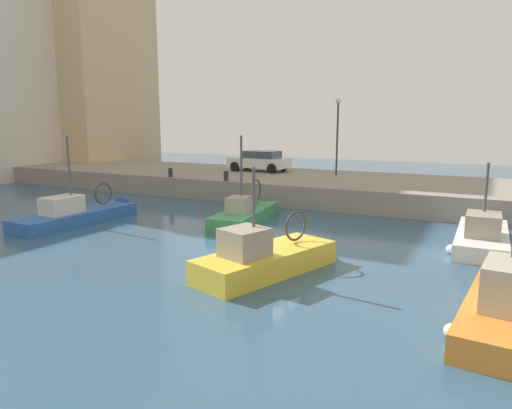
{
  "coord_description": "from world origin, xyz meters",
  "views": [
    {
      "loc": [
        -15.43,
        -7.83,
        4.56
      ],
      "look_at": [
        1.21,
        0.85,
        1.2
      ],
      "focal_mm": 32.54,
      "sensor_mm": 36.0,
      "label": 1
    }
  ],
  "objects_px": {
    "fishing_boat_yellow": "(273,267)",
    "parked_car_white": "(260,161)",
    "fishing_boat_blue": "(84,219)",
    "mooring_bollard_mid": "(226,176)",
    "fishing_boat_white": "(482,241)",
    "quay_streetlamp": "(338,123)",
    "fishing_boat_orange": "(509,309)",
    "fishing_boat_green": "(248,219)",
    "mooring_bollard_north": "(170,172)"
  },
  "relations": [
    {
      "from": "mooring_bollard_mid",
      "to": "mooring_bollard_north",
      "type": "bearing_deg",
      "value": 90.0
    },
    {
      "from": "fishing_boat_blue",
      "to": "fishing_boat_yellow",
      "type": "height_order",
      "value": "fishing_boat_blue"
    },
    {
      "from": "fishing_boat_white",
      "to": "parked_car_white",
      "type": "bearing_deg",
      "value": 56.57
    },
    {
      "from": "fishing_boat_yellow",
      "to": "fishing_boat_white",
      "type": "relative_size",
      "value": 0.96
    },
    {
      "from": "fishing_boat_green",
      "to": "parked_car_white",
      "type": "height_order",
      "value": "fishing_boat_green"
    },
    {
      "from": "fishing_boat_white",
      "to": "mooring_bollard_north",
      "type": "distance_m",
      "value": 18.0
    },
    {
      "from": "fishing_boat_green",
      "to": "fishing_boat_orange",
      "type": "bearing_deg",
      "value": -121.38
    },
    {
      "from": "fishing_boat_green",
      "to": "mooring_bollard_mid",
      "type": "xyz_separation_m",
      "value": [
        4.2,
        3.74,
        1.39
      ]
    },
    {
      "from": "fishing_boat_blue",
      "to": "fishing_boat_green",
      "type": "relative_size",
      "value": 1.09
    },
    {
      "from": "fishing_boat_blue",
      "to": "fishing_boat_orange",
      "type": "bearing_deg",
      "value": -99.3
    },
    {
      "from": "fishing_boat_white",
      "to": "quay_streetlamp",
      "type": "height_order",
      "value": "quay_streetlamp"
    },
    {
      "from": "fishing_boat_yellow",
      "to": "fishing_boat_white",
      "type": "distance_m",
      "value": 8.59
    },
    {
      "from": "fishing_boat_yellow",
      "to": "mooring_bollard_mid",
      "type": "relative_size",
      "value": 10.6
    },
    {
      "from": "fishing_boat_orange",
      "to": "mooring_bollard_north",
      "type": "height_order",
      "value": "fishing_boat_orange"
    },
    {
      "from": "quay_streetlamp",
      "to": "mooring_bollard_north",
      "type": "bearing_deg",
      "value": 122.79
    },
    {
      "from": "mooring_bollard_mid",
      "to": "quay_streetlamp",
      "type": "relative_size",
      "value": 0.11
    },
    {
      "from": "fishing_boat_yellow",
      "to": "fishing_boat_white",
      "type": "xyz_separation_m",
      "value": [
        6.49,
        -5.63,
        0.01
      ]
    },
    {
      "from": "fishing_boat_orange",
      "to": "fishing_boat_green",
      "type": "distance_m",
      "value": 12.44
    },
    {
      "from": "fishing_boat_yellow",
      "to": "parked_car_white",
      "type": "xyz_separation_m",
      "value": [
        15.87,
        8.58,
        1.81
      ]
    },
    {
      "from": "fishing_boat_white",
      "to": "parked_car_white",
      "type": "xyz_separation_m",
      "value": [
        9.38,
        14.21,
        1.8
      ]
    },
    {
      "from": "fishing_boat_green",
      "to": "mooring_bollard_mid",
      "type": "distance_m",
      "value": 5.79
    },
    {
      "from": "fishing_boat_blue",
      "to": "fishing_boat_white",
      "type": "distance_m",
      "value": 17.03
    },
    {
      "from": "fishing_boat_yellow",
      "to": "fishing_boat_green",
      "type": "bearing_deg",
      "value": 34.44
    },
    {
      "from": "fishing_boat_blue",
      "to": "mooring_bollard_mid",
      "type": "xyz_separation_m",
      "value": [
        7.84,
        -2.99,
        1.36
      ]
    },
    {
      "from": "fishing_boat_yellow",
      "to": "fishing_boat_orange",
      "type": "bearing_deg",
      "value": -93.48
    },
    {
      "from": "fishing_boat_orange",
      "to": "fishing_boat_green",
      "type": "relative_size",
      "value": 1.11
    },
    {
      "from": "fishing_boat_green",
      "to": "mooring_bollard_north",
      "type": "height_order",
      "value": "fishing_boat_green"
    },
    {
      "from": "fishing_boat_orange",
      "to": "parked_car_white",
      "type": "height_order",
      "value": "fishing_boat_orange"
    },
    {
      "from": "fishing_boat_white",
      "to": "parked_car_white",
      "type": "height_order",
      "value": "fishing_boat_white"
    },
    {
      "from": "mooring_bollard_north",
      "to": "fishing_boat_blue",
      "type": "bearing_deg",
      "value": -172.67
    },
    {
      "from": "fishing_boat_orange",
      "to": "fishing_boat_green",
      "type": "xyz_separation_m",
      "value": [
        6.48,
        10.62,
        -0.05
      ]
    },
    {
      "from": "fishing_boat_white",
      "to": "quay_streetlamp",
      "type": "bearing_deg",
      "value": 42.89
    },
    {
      "from": "mooring_bollard_mid",
      "to": "fishing_boat_blue",
      "type": "bearing_deg",
      "value": 159.09
    },
    {
      "from": "fishing_boat_orange",
      "to": "quay_streetlamp",
      "type": "xyz_separation_m",
      "value": [
        16.33,
        9.59,
        4.32
      ]
    },
    {
      "from": "fishing_boat_orange",
      "to": "mooring_bollard_mid",
      "type": "relative_size",
      "value": 12.4
    },
    {
      "from": "fishing_boat_yellow",
      "to": "parked_car_white",
      "type": "distance_m",
      "value": 18.13
    },
    {
      "from": "fishing_boat_blue",
      "to": "fishing_boat_green",
      "type": "height_order",
      "value": "fishing_boat_green"
    },
    {
      "from": "fishing_boat_white",
      "to": "mooring_bollard_mid",
      "type": "bearing_deg",
      "value": 74.34
    },
    {
      "from": "fishing_boat_green",
      "to": "fishing_boat_yellow",
      "type": "bearing_deg",
      "value": -145.56
    },
    {
      "from": "fishing_boat_blue",
      "to": "quay_streetlamp",
      "type": "distance_m",
      "value": 16.15
    },
    {
      "from": "parked_car_white",
      "to": "fishing_boat_yellow",
      "type": "bearing_deg",
      "value": -151.59
    },
    {
      "from": "fishing_boat_orange",
      "to": "mooring_bollard_mid",
      "type": "bearing_deg",
      "value": 53.38
    },
    {
      "from": "fishing_boat_yellow",
      "to": "fishing_boat_orange",
      "type": "relative_size",
      "value": 0.85
    },
    {
      "from": "fishing_boat_green",
      "to": "mooring_bollard_north",
      "type": "distance_m",
      "value": 8.92
    },
    {
      "from": "fishing_boat_green",
      "to": "quay_streetlamp",
      "type": "bearing_deg",
      "value": -5.95
    },
    {
      "from": "mooring_bollard_mid",
      "to": "fishing_boat_white",
      "type": "bearing_deg",
      "value": -105.66
    },
    {
      "from": "fishing_boat_yellow",
      "to": "mooring_bollard_north",
      "type": "relative_size",
      "value": 10.6
    },
    {
      "from": "fishing_boat_yellow",
      "to": "mooring_bollard_mid",
      "type": "distance_m",
      "value": 13.05
    },
    {
      "from": "fishing_boat_orange",
      "to": "quay_streetlamp",
      "type": "height_order",
      "value": "quay_streetlamp"
    },
    {
      "from": "fishing_boat_orange",
      "to": "quay_streetlamp",
      "type": "distance_m",
      "value": 19.42
    }
  ]
}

